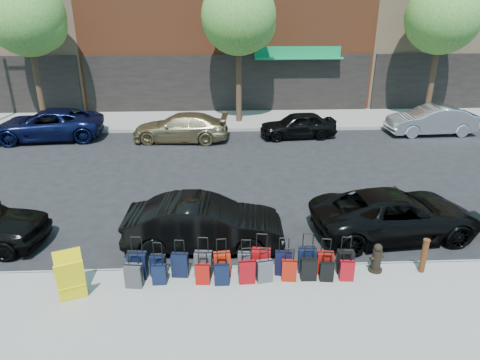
{
  "coord_description": "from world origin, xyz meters",
  "views": [
    {
      "loc": [
        -0.46,
        -13.47,
        6.28
      ],
      "look_at": [
        0.07,
        -1.5,
        1.24
      ],
      "focal_mm": 32.0,
      "sensor_mm": 36.0,
      "label": 1
    }
  ],
  "objects_px": {
    "suitcase_front_5": "(246,263)",
    "fire_hydrant": "(377,258)",
    "tree_center": "(242,19)",
    "bollard": "(424,255)",
    "tree_right": "(445,19)",
    "car_near_1": "(204,224)",
    "tree_left": "(29,19)",
    "display_rack": "(71,277)",
    "car_far_0": "(47,125)",
    "car_far_1": "(181,127)",
    "car_far_3": "(431,120)",
    "car_near_2": "(395,214)",
    "car_far_2": "(298,125)"
  },
  "relations": [
    {
      "from": "car_near_1",
      "to": "car_far_0",
      "type": "relative_size",
      "value": 0.82
    },
    {
      "from": "car_far_0",
      "to": "bollard",
      "type": "bearing_deg",
      "value": 42.5
    },
    {
      "from": "tree_right",
      "to": "fire_hydrant",
      "type": "xyz_separation_m",
      "value": [
        -7.89,
        -14.3,
        -4.92
      ]
    },
    {
      "from": "suitcase_front_5",
      "to": "bollard",
      "type": "distance_m",
      "value": 4.31
    },
    {
      "from": "tree_center",
      "to": "suitcase_front_5",
      "type": "distance_m",
      "value": 15.11
    },
    {
      "from": "tree_right",
      "to": "car_far_3",
      "type": "height_order",
      "value": "tree_right"
    },
    {
      "from": "tree_right",
      "to": "fire_hydrant",
      "type": "height_order",
      "value": "tree_right"
    },
    {
      "from": "car_far_0",
      "to": "car_far_3",
      "type": "bearing_deg",
      "value": 84.48
    },
    {
      "from": "tree_left",
      "to": "tree_right",
      "type": "distance_m",
      "value": 21.0
    },
    {
      "from": "car_near_1",
      "to": "car_far_1",
      "type": "relative_size",
      "value": 0.94
    },
    {
      "from": "display_rack",
      "to": "suitcase_front_5",
      "type": "bearing_deg",
      "value": -11.05
    },
    {
      "from": "tree_left",
      "to": "car_far_1",
      "type": "height_order",
      "value": "tree_left"
    },
    {
      "from": "tree_right",
      "to": "car_near_1",
      "type": "bearing_deg",
      "value": -133.52
    },
    {
      "from": "tree_right",
      "to": "bollard",
      "type": "xyz_separation_m",
      "value": [
        -6.77,
        -14.39,
        -4.8
      ]
    },
    {
      "from": "tree_center",
      "to": "car_far_0",
      "type": "xyz_separation_m",
      "value": [
        -9.54,
        -2.48,
        -4.69
      ]
    },
    {
      "from": "tree_center",
      "to": "tree_right",
      "type": "height_order",
      "value": "same"
    },
    {
      "from": "suitcase_front_5",
      "to": "tree_left",
      "type": "bearing_deg",
      "value": 130.53
    },
    {
      "from": "tree_center",
      "to": "bollard",
      "type": "xyz_separation_m",
      "value": [
        3.73,
        -14.39,
        -4.8
      ]
    },
    {
      "from": "fire_hydrant",
      "to": "display_rack",
      "type": "height_order",
      "value": "display_rack"
    },
    {
      "from": "bollard",
      "to": "display_rack",
      "type": "distance_m",
      "value": 8.23
    },
    {
      "from": "tree_left",
      "to": "fire_hydrant",
      "type": "distance_m",
      "value": 20.02
    },
    {
      "from": "car_far_1",
      "to": "car_far_3",
      "type": "xyz_separation_m",
      "value": [
        12.53,
        0.55,
        0.06
      ]
    },
    {
      "from": "tree_center",
      "to": "car_far_0",
      "type": "height_order",
      "value": "tree_center"
    },
    {
      "from": "tree_left",
      "to": "car_far_2",
      "type": "bearing_deg",
      "value": -11.7
    },
    {
      "from": "tree_center",
      "to": "display_rack",
      "type": "xyz_separation_m",
      "value": [
        -4.48,
        -15.0,
        -4.74
      ]
    },
    {
      "from": "tree_right",
      "to": "bollard",
      "type": "distance_m",
      "value": 16.61
    },
    {
      "from": "fire_hydrant",
      "to": "car_far_2",
      "type": "height_order",
      "value": "car_far_2"
    },
    {
      "from": "display_rack",
      "to": "car_near_1",
      "type": "height_order",
      "value": "car_near_1"
    },
    {
      "from": "bollard",
      "to": "car_far_2",
      "type": "bearing_deg",
      "value": 95.29
    },
    {
      "from": "tree_right",
      "to": "car_far_2",
      "type": "relative_size",
      "value": 1.96
    },
    {
      "from": "tree_left",
      "to": "suitcase_front_5",
      "type": "distance_m",
      "value": 18.07
    },
    {
      "from": "tree_left",
      "to": "car_near_2",
      "type": "height_order",
      "value": "tree_left"
    },
    {
      "from": "display_rack",
      "to": "car_near_1",
      "type": "xyz_separation_m",
      "value": [
        2.86,
        2.24,
        0.03
      ]
    },
    {
      "from": "tree_left",
      "to": "bollard",
      "type": "relative_size",
      "value": 8.14
    },
    {
      "from": "car_far_2",
      "to": "car_far_3",
      "type": "xyz_separation_m",
      "value": [
        6.81,
        0.27,
        0.09
      ]
    },
    {
      "from": "bollard",
      "to": "tree_left",
      "type": "bearing_deg",
      "value": 134.69
    },
    {
      "from": "tree_right",
      "to": "car_far_3",
      "type": "bearing_deg",
      "value": -113.07
    },
    {
      "from": "suitcase_front_5",
      "to": "fire_hydrant",
      "type": "xyz_separation_m",
      "value": [
        3.19,
        -0.05,
        0.06
      ]
    },
    {
      "from": "bollard",
      "to": "car_near_1",
      "type": "height_order",
      "value": "car_near_1"
    },
    {
      "from": "suitcase_front_5",
      "to": "fire_hydrant",
      "type": "distance_m",
      "value": 3.19
    },
    {
      "from": "fire_hydrant",
      "to": "car_far_1",
      "type": "height_order",
      "value": "car_far_1"
    },
    {
      "from": "tree_center",
      "to": "fire_hydrant",
      "type": "height_order",
      "value": "tree_center"
    },
    {
      "from": "car_near_1",
      "to": "car_far_3",
      "type": "xyz_separation_m",
      "value": [
        11.07,
        10.31,
        0.02
      ]
    },
    {
      "from": "suitcase_front_5",
      "to": "car_near_1",
      "type": "bearing_deg",
      "value": 130.45
    },
    {
      "from": "car_far_3",
      "to": "car_near_2",
      "type": "bearing_deg",
      "value": -32.05
    },
    {
      "from": "tree_center",
      "to": "car_near_1",
      "type": "height_order",
      "value": "tree_center"
    },
    {
      "from": "car_far_0",
      "to": "car_near_1",
      "type": "bearing_deg",
      "value": 32.01
    },
    {
      "from": "car_far_1",
      "to": "car_far_2",
      "type": "xyz_separation_m",
      "value": [
        5.72,
        0.28,
        -0.03
      ]
    },
    {
      "from": "tree_left",
      "to": "bollard",
      "type": "bearing_deg",
      "value": -45.31
    },
    {
      "from": "car_far_1",
      "to": "tree_right",
      "type": "bearing_deg",
      "value": 107.14
    }
  ]
}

